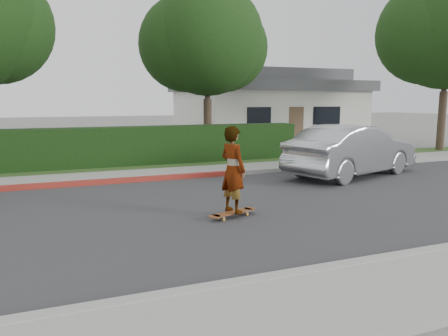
{
  "coord_description": "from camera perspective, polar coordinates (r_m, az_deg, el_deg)",
  "views": [
    {
      "loc": [
        -5.0,
        -9.05,
        2.49
      ],
      "look_at": [
        -1.46,
        -0.25,
        1.0
      ],
      "focal_mm": 35.0,
      "sensor_mm": 36.0,
      "label": 1
    }
  ],
  "objects": [
    {
      "name": "planting_strip",
      "position": [
        16.61,
        -4.18,
        0.45
      ],
      "size": [
        60.0,
        1.6,
        0.1
      ],
      "primitive_type": "cube",
      "color": "#2D4C1E",
      "rests_on": "ground"
    },
    {
      "name": "curb_near",
      "position": [
        7.44,
        22.44,
        -10.72
      ],
      "size": [
        60.0,
        0.2,
        0.15
      ],
      "primitive_type": "cube",
      "color": "#9E9E99",
      "rests_on": "ground"
    },
    {
      "name": "hedge",
      "position": [
        16.46,
        -14.86,
        2.55
      ],
      "size": [
        15.0,
        1.0,
        1.5
      ],
      "primitive_type": "cube",
      "color": "black",
      "rests_on": "ground"
    },
    {
      "name": "sidewalk_far",
      "position": [
        15.11,
        -2.33,
        -0.34
      ],
      "size": [
        60.0,
        1.6,
        0.12
      ],
      "primitive_type": "cube",
      "color": "gray",
      "rests_on": "ground"
    },
    {
      "name": "tree_center",
      "position": [
        19.5,
        -2.45,
        16.02
      ],
      "size": [
        5.66,
        4.84,
        7.44
      ],
      "color": "#33261C",
      "rests_on": "ground"
    },
    {
      "name": "skateboarder",
      "position": [
        9.14,
        1.17,
        -0.21
      ],
      "size": [
        0.63,
        0.77,
        1.83
      ],
      "primitive_type": "imported",
      "rotation": [
        0.0,
        0.0,
        1.9
      ],
      "color": "white",
      "rests_on": "skateboard"
    },
    {
      "name": "curb_far",
      "position": [
        14.27,
        -1.11,
        -0.82
      ],
      "size": [
        60.0,
        0.2,
        0.15
      ],
      "primitive_type": "cube",
      "color": "#9E9E99",
      "rests_on": "ground"
    },
    {
      "name": "house",
      "position": [
        28.22,
        5.53,
        8.08
      ],
      "size": [
        10.6,
        8.6,
        4.3
      ],
      "color": "beige",
      "rests_on": "ground"
    },
    {
      "name": "tree_right",
      "position": [
        23.73,
        26.88,
        15.58
      ],
      "size": [
        6.32,
        5.6,
        8.56
      ],
      "color": "#33261C",
      "rests_on": "ground"
    },
    {
      "name": "skateboard",
      "position": [
        9.33,
        1.15,
        -5.86
      ],
      "size": [
        1.24,
        0.61,
        0.11
      ],
      "rotation": [
        0.0,
        0.0,
        0.31
      ],
      "color": "#BD8634",
      "rests_on": "ground"
    },
    {
      "name": "ground",
      "position": [
        10.63,
        6.81,
        -4.68
      ],
      "size": [
        120.0,
        120.0,
        0.0
      ],
      "primitive_type": "plane",
      "color": "slate",
      "rests_on": "ground"
    },
    {
      "name": "car_silver",
      "position": [
        14.88,
        16.42,
        2.19
      ],
      "size": [
        5.39,
        3.25,
        1.68
      ],
      "primitive_type": "imported",
      "rotation": [
        0.0,
        0.0,
        1.88
      ],
      "color": "#ABADB2",
      "rests_on": "ground"
    },
    {
      "name": "road",
      "position": [
        10.63,
        6.81,
        -4.66
      ],
      "size": [
        60.0,
        8.0,
        0.01
      ],
      "primitive_type": "cube",
      "color": "#2D2D30",
      "rests_on": "ground"
    },
    {
      "name": "curb_red_section",
      "position": [
        13.36,
        -21.59,
        -2.11
      ],
      "size": [
        12.0,
        0.21,
        0.15
      ],
      "primitive_type": "cube",
      "color": "maroon",
      "rests_on": "ground"
    }
  ]
}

